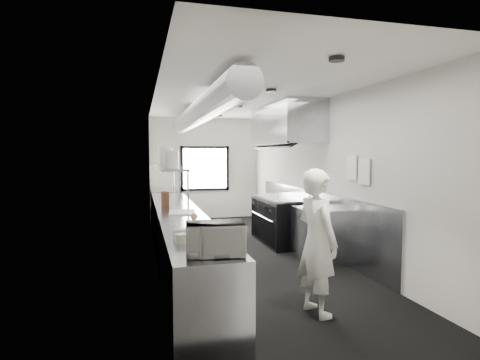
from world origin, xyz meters
TOP-DOWN VIEW (x-y plane):
  - floor at (0.00, 0.00)m, footprint 3.00×8.00m
  - ceiling at (0.00, 0.00)m, footprint 3.00×8.00m
  - wall_back at (0.00, 4.00)m, footprint 3.00×0.02m
  - wall_front at (0.00, -4.00)m, footprint 3.00×0.02m
  - wall_left at (-1.50, 0.00)m, footprint 0.02×8.00m
  - wall_right at (1.50, 0.00)m, footprint 0.02×8.00m
  - wall_cladding at (1.48, 0.30)m, footprint 0.03×5.50m
  - hvac_duct at (-0.70, 0.40)m, footprint 0.40×6.40m
  - service_window at (0.00, 3.96)m, footprint 1.36×0.05m
  - exhaust_hood at (1.10, 0.70)m, footprint 0.81×2.20m
  - prep_counter at (-1.15, -0.50)m, footprint 0.70×6.00m
  - pass_shelf at (-1.19, 1.00)m, footprint 0.45×3.00m
  - range at (1.04, 0.70)m, footprint 0.88×1.60m
  - bottle_station at (1.15, -0.70)m, footprint 0.65×0.80m
  - far_work_table at (-1.15, 3.20)m, footprint 0.70×1.20m
  - notice_sheet_a at (1.47, -1.20)m, footprint 0.02×0.28m
  - notice_sheet_b at (1.47, -1.55)m, footprint 0.02×0.28m
  - line_cook at (0.17, -2.67)m, footprint 0.51×0.67m
  - microwave at (-1.09, -3.18)m, footprint 0.52×0.42m
  - deli_tub_a at (-1.34, -2.44)m, footprint 0.18×0.18m
  - deli_tub_b at (-1.34, -2.65)m, footprint 0.14×0.14m
  - newspaper at (-0.97, -1.72)m, footprint 0.41×0.45m
  - small_plate at (-1.05, -1.44)m, footprint 0.20×0.20m
  - pastry at (-1.05, -1.44)m, footprint 0.10×0.10m
  - cutting_board at (-1.12, -0.63)m, footprint 0.45×0.57m
  - knife_block at (-1.32, 0.33)m, footprint 0.13×0.23m
  - plate_stack_a at (-1.20, 0.23)m, footprint 0.32×0.32m
  - plate_stack_b at (-1.17, 0.57)m, footprint 0.29×0.29m
  - plate_stack_c at (-1.22, 1.31)m, footprint 0.31×0.31m
  - plate_stack_d at (-1.23, 1.84)m, footprint 0.31×0.31m
  - squeeze_bottle_a at (1.07, -0.98)m, footprint 0.07×0.07m
  - squeeze_bottle_b at (1.08, -0.89)m, footprint 0.07×0.07m
  - squeeze_bottle_c at (1.10, -0.65)m, footprint 0.08×0.08m
  - squeeze_bottle_d at (1.13, -0.55)m, footprint 0.06×0.06m
  - squeeze_bottle_e at (1.12, -0.44)m, footprint 0.07×0.07m

SIDE VIEW (x-z plane):
  - floor at x=0.00m, z-range -0.01..0.01m
  - prep_counter at x=-1.15m, z-range 0.00..0.90m
  - bottle_station at x=1.15m, z-range 0.00..0.90m
  - far_work_table at x=-1.15m, z-range 0.00..0.90m
  - range at x=1.04m, z-range 0.00..0.94m
  - wall_cladding at x=1.48m, z-range 0.00..1.10m
  - line_cook at x=0.17m, z-range 0.00..1.65m
  - newspaper at x=-0.97m, z-range 0.90..0.91m
  - small_plate at x=-1.05m, z-range 0.90..0.92m
  - cutting_board at x=-1.12m, z-range 0.90..0.92m
  - deli_tub_b at x=-1.34m, z-range 0.90..0.99m
  - deli_tub_a at x=-1.34m, z-range 0.90..1.00m
  - pastry at x=-1.05m, z-range 0.92..1.01m
  - squeeze_bottle_d at x=1.13m, z-range 0.90..1.06m
  - squeeze_bottle_a at x=1.07m, z-range 0.90..1.08m
  - squeeze_bottle_e at x=1.12m, z-range 0.90..1.08m
  - squeeze_bottle_b at x=1.08m, z-range 0.90..1.10m
  - squeeze_bottle_c at x=1.10m, z-range 0.90..1.10m
  - knife_block at x=-1.32m, z-range 0.90..1.14m
  - microwave at x=-1.09m, z-range 0.90..1.19m
  - service_window at x=0.00m, z-range 0.77..2.02m
  - wall_back at x=0.00m, z-range 0.00..2.80m
  - wall_front at x=0.00m, z-range 0.00..2.80m
  - wall_left at x=-1.50m, z-range 0.00..2.80m
  - wall_right at x=1.50m, z-range 0.00..2.80m
  - pass_shelf at x=-1.19m, z-range 1.20..1.88m
  - notice_sheet_b at x=1.47m, z-range 1.36..1.74m
  - notice_sheet_a at x=1.47m, z-range 1.41..1.79m
  - plate_stack_a at x=-1.20m, z-range 1.57..1.85m
  - plate_stack_b at x=-1.17m, z-range 1.57..1.87m
  - plate_stack_c at x=-1.22m, z-range 1.57..1.91m
  - plate_stack_d at x=-1.23m, z-range 1.57..1.96m
  - exhaust_hood at x=1.10m, z-range 1.95..2.83m
  - hvac_duct at x=-0.70m, z-range 2.35..2.75m
  - ceiling at x=0.00m, z-range 2.79..2.80m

